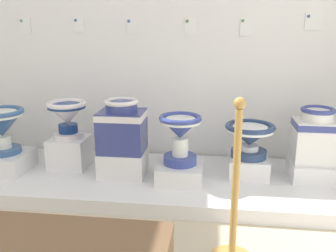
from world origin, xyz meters
The scene contains 20 objects.
display_platform centered at (1.84, 2.37, 0.05)m, with size 3.08×1.04×0.11m, color white.
plinth_block_broad_patterned centered at (0.57, 2.32, 0.18)m, with size 0.39×0.40×0.15m, color white.
antique_toilet_broad_patterned centered at (0.57, 2.32, 0.51)m, with size 0.39×0.39×0.38m.
plinth_block_rightmost centered at (1.09, 2.46, 0.24)m, with size 0.31×0.31×0.26m, color white.
antique_toilet_rightmost centered at (1.09, 2.46, 0.57)m, with size 0.33×0.33×0.32m.
plinth_block_slender_white centered at (1.60, 2.34, 0.21)m, with size 0.37×0.31×0.21m, color white.
antique_toilet_slender_white centered at (1.60, 2.34, 0.53)m, with size 0.37×0.32×0.43m.
plinth_block_leftmost centered at (2.07, 2.29, 0.18)m, with size 0.35×0.39×0.14m, color white.
antique_toilet_leftmost centered at (2.07, 2.29, 0.50)m, with size 0.33×0.33×0.39m.
plinth_block_pale_glazed centered at (2.61, 2.46, 0.19)m, with size 0.31×0.34×0.16m, color white.
antique_toilet_pale_glazed centered at (2.61, 2.46, 0.44)m, with size 0.40×0.40×0.28m.
plinth_block_squat_floral centered at (3.12, 2.46, 0.18)m, with size 0.35×0.35×0.14m, color white.
antique_toilet_squat_floral centered at (3.12, 2.46, 0.47)m, with size 0.34×0.28×0.44m.
info_placard_first centered at (0.56, 2.90, 1.30)m, with size 0.11×0.01×0.14m.
info_placard_second centered at (1.08, 2.90, 1.31)m, with size 0.09×0.01×0.13m.
info_placard_third centered at (1.57, 2.90, 1.30)m, with size 0.10×0.01×0.13m.
info_placard_fourth centered at (2.10, 2.90, 1.29)m, with size 0.11×0.01×0.15m.
info_placard_fifth centered at (2.57, 2.90, 1.29)m, with size 0.11×0.01×0.16m.
info_placard_sixth centered at (3.12, 2.90, 1.33)m, with size 0.14×0.01×0.14m.
stanchion_post_near_right centered at (2.45, 1.43, 0.29)m, with size 0.24×0.24×0.95m.
Camera 1 is at (2.32, -0.42, 1.30)m, focal length 39.26 mm.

